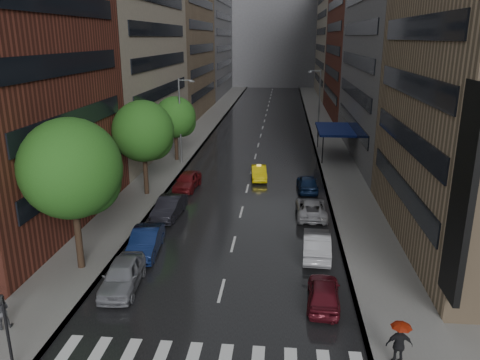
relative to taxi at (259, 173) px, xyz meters
name	(u,v)px	position (x,y,z in m)	size (l,w,h in m)	color
ground	(210,335)	(-0.88, -25.05, -0.66)	(220.00, 220.00, 0.00)	gray
road	(262,130)	(-0.88, 24.95, -0.65)	(14.00, 140.00, 0.01)	black
sidewalk_left	(202,129)	(-9.88, 24.95, -0.58)	(4.00, 140.00, 0.15)	gray
sidewalk_right	(323,131)	(8.12, 24.95, -0.58)	(4.00, 140.00, 0.15)	gray
buildings_left	(172,19)	(-15.88, 33.74, 15.33)	(8.00, 108.00, 38.00)	maroon
buildings_right	(366,24)	(14.12, 31.66, 14.37)	(8.05, 109.10, 36.00)	#937A5B
building_far	(275,27)	(-0.88, 92.95, 15.34)	(40.00, 14.00, 32.00)	slate
tree_near	(71,169)	(-9.48, -19.37, 5.55)	(5.69, 5.69, 9.07)	#382619
tree_mid	(143,131)	(-9.48, -5.67, 4.99)	(5.18, 5.18, 8.26)	#382619
tree_far	(175,117)	(-9.48, 6.16, 4.23)	(4.49, 4.49, 7.15)	#382619
taxi	(259,173)	(0.00, 0.00, 0.00)	(1.39, 3.99, 1.32)	yellow
parked_cars_left	(160,220)	(-6.28, -13.21, 0.13)	(2.21, 22.38, 1.59)	gray
parked_cars_right	(313,220)	(4.52, -12.11, 0.07)	(2.30, 23.03, 1.57)	#55111A
ped_black_umbrella	(0,304)	(-10.62, -25.57, 0.72)	(1.06, 1.01, 2.09)	#434348
ped_red_umbrella	(400,340)	(7.24, -26.46, 0.67)	(1.10, 0.82, 2.01)	black
traffic_light	(7,327)	(-8.48, -28.36, 1.57)	(0.18, 0.15, 3.45)	black
street_lamp_left	(181,119)	(-8.60, 4.95, 4.23)	(1.74, 0.22, 9.00)	gray
street_lamp_right	(319,102)	(6.84, 19.95, 4.23)	(1.74, 0.22, 9.00)	gray
awning	(335,129)	(8.10, 9.95, 2.48)	(4.00, 8.00, 3.12)	navy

